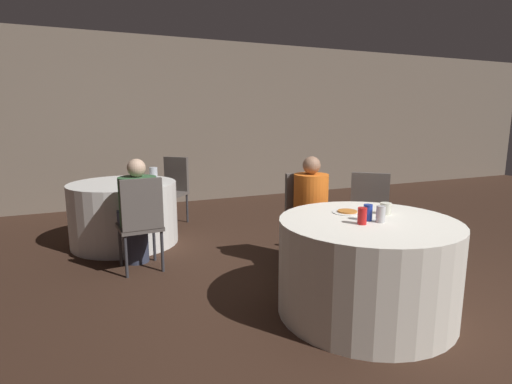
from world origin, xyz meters
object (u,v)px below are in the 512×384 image
at_px(person_orange_shirt, 314,214).
at_px(bottle_far, 154,176).
at_px(chair_far_northeast, 173,184).
at_px(table_far, 124,213).
at_px(person_green_jacket, 138,212).
at_px(soda_can_silver, 381,214).
at_px(pizza_plate_near, 347,212).
at_px(table_near, 366,267).
at_px(chair_near_north, 306,211).
at_px(soda_can_red, 362,216).
at_px(soda_can_blue, 368,213).
at_px(chair_near_northeast, 369,211).
at_px(chair_far_south, 141,217).

height_order(person_orange_shirt, bottle_far, person_orange_shirt).
bearing_deg(chair_far_northeast, bottle_far, 113.76).
relative_size(table_far, person_green_jacket, 1.12).
bearing_deg(person_green_jacket, soda_can_silver, -52.99).
relative_size(chair_far_northeast, soda_can_silver, 7.65).
relative_size(person_green_jacket, pizza_plate_near, 4.60).
bearing_deg(table_near, person_green_jacket, 131.63).
xyz_separation_m(chair_near_north, soda_can_red, (-0.22, -1.16, 0.24)).
distance_m(chair_far_northeast, pizza_plate_near, 3.10).
relative_size(table_far, soda_can_red, 10.10).
relative_size(person_orange_shirt, soda_can_silver, 9.17).
bearing_deg(soda_can_silver, bottle_far, 119.06).
height_order(table_near, chair_far_northeast, chair_far_northeast).
height_order(chair_far_northeast, soda_can_blue, chair_far_northeast).
relative_size(chair_near_north, soda_can_blue, 7.65).
bearing_deg(soda_can_red, chair_near_northeast, 48.47).
bearing_deg(table_near, chair_near_northeast, 50.74).
bearing_deg(table_near, soda_can_red, -149.08).
bearing_deg(chair_near_north, person_green_jacket, -15.06).
height_order(table_far, soda_can_silver, soda_can_silver).
height_order(chair_near_northeast, soda_can_red, chair_near_northeast).
distance_m(chair_near_northeast, soda_can_red, 1.25).
xyz_separation_m(chair_far_northeast, person_green_jacket, (-0.68, -1.59, 0.02)).
relative_size(soda_can_silver, bottle_far, 0.59).
relative_size(table_near, soda_can_silver, 11.01).
xyz_separation_m(chair_near_north, soda_can_blue, (-0.12, -1.09, 0.24)).
xyz_separation_m(chair_near_north, person_green_jacket, (-1.58, 0.58, 0.02)).
relative_size(person_green_jacket, soda_can_red, 9.03).
distance_m(table_near, pizza_plate_near, 0.45).
xyz_separation_m(chair_near_north, pizza_plate_near, (-0.11, -0.83, 0.19)).
distance_m(chair_far_northeast, soda_can_red, 3.40).
distance_m(chair_near_north, chair_far_northeast, 2.35).
bearing_deg(chair_near_northeast, person_orange_shirt, 32.26).
distance_m(person_green_jacket, person_orange_shirt, 1.73).
bearing_deg(person_orange_shirt, table_near, 90.00).
relative_size(soda_can_blue, soda_can_silver, 1.00).
xyz_separation_m(person_green_jacket, soda_can_silver, (1.52, -1.75, 0.23)).
bearing_deg(soda_can_red, bottle_far, 115.99).
bearing_deg(chair_far_northeast, chair_near_northeast, 167.47).
xyz_separation_m(person_green_jacket, pizza_plate_near, (1.47, -1.41, 0.17)).
xyz_separation_m(chair_near_north, chair_far_south, (-1.57, 0.42, 0.00)).
bearing_deg(soda_can_blue, pizza_plate_near, 88.07).
distance_m(table_far, pizza_plate_near, 2.77).
bearing_deg(soda_can_red, person_green_jacket, 127.98).
bearing_deg(table_far, person_green_jacket, -86.05).
relative_size(chair_near_northeast, person_green_jacket, 0.85).
bearing_deg(soda_can_silver, chair_far_northeast, 104.07).
height_order(chair_far_northeast, pizza_plate_near, chair_far_northeast).
distance_m(person_green_jacket, soda_can_red, 2.22).
xyz_separation_m(chair_near_north, soda_can_silver, (-0.06, -1.17, 0.24)).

